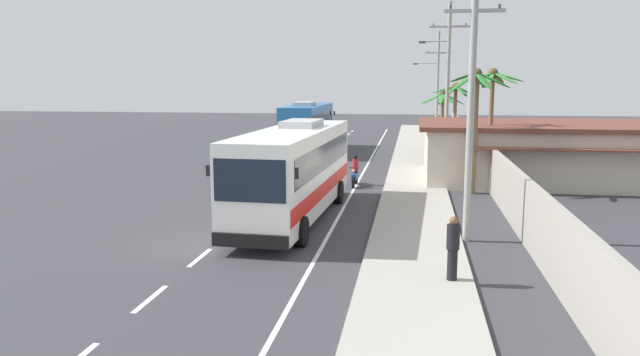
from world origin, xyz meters
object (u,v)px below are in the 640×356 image
at_px(utility_pole_nearest, 471,104).
at_px(palm_third, 492,95).
at_px(coach_bus_foreground, 294,169).
at_px(pedestrian_near_kerb, 453,247).
at_px(utility_pole_mid, 447,81).
at_px(palm_second, 455,101).
at_px(motorcycle_beside_bus, 355,173).
at_px(palm_nearest, 475,110).
at_px(roadside_building, 558,152).
at_px(utility_pole_far, 437,83).
at_px(palm_fourth, 442,106).
at_px(coach_bus_far_lane, 308,126).

xyz_separation_m(utility_pole_nearest, palm_third, (2.10, 11.71, 0.02)).
relative_size(coach_bus_foreground, pedestrian_near_kerb, 6.54).
xyz_separation_m(utility_pole_mid, palm_third, (2.00, -6.40, -0.72)).
distance_m(utility_pole_mid, palm_second, 4.07).
distance_m(motorcycle_beside_bus, utility_pole_mid, 10.26).
bearing_deg(palm_nearest, motorcycle_beside_bus, 167.16).
xyz_separation_m(palm_third, roadside_building, (4.01, 2.18, -3.16)).
height_order(utility_pole_nearest, palm_nearest, utility_pole_nearest).
distance_m(utility_pole_mid, utility_pole_far, 18.11).
xyz_separation_m(palm_nearest, palm_third, (1.06, 2.48, 0.64)).
distance_m(utility_pole_mid, palm_nearest, 9.03).
xyz_separation_m(utility_pole_far, palm_fourth, (0.07, -11.18, -1.60)).
distance_m(palm_second, palm_third, 10.23).
xyz_separation_m(coach_bus_far_lane, utility_pole_mid, (10.18, -7.18, 3.47)).
bearing_deg(coach_bus_far_lane, pedestrian_near_kerb, -72.73).
relative_size(motorcycle_beside_bus, palm_second, 0.36).
distance_m(palm_second, roadside_building, 9.83).
xyz_separation_m(utility_pole_nearest, utility_pole_mid, (0.09, 18.11, 0.74)).
distance_m(pedestrian_near_kerb, utility_pole_mid, 23.28).
height_order(utility_pole_far, roadside_building, utility_pole_far).
xyz_separation_m(utility_pole_far, palm_third, (1.99, -24.51, -0.46)).
height_order(pedestrian_near_kerb, palm_second, palm_second).
height_order(coach_bus_foreground, pedestrian_near_kerb, coach_bus_foreground).
distance_m(motorcycle_beside_bus, pedestrian_near_kerb, 15.89).
bearing_deg(palm_second, palm_third, -83.30).
distance_m(utility_pole_mid, palm_fourth, 7.17).
xyz_separation_m(pedestrian_near_kerb, palm_fourth, (0.94, 29.77, 2.58)).
bearing_deg(coach_bus_far_lane, utility_pole_mid, -35.18).
bearing_deg(utility_pole_far, coach_bus_foreground, -101.36).
bearing_deg(coach_bus_far_lane, roadside_building, -35.14).
distance_m(coach_bus_foreground, motorcycle_beside_bus, 8.31).
relative_size(utility_pole_far, palm_nearest, 1.61).
bearing_deg(utility_pole_mid, palm_nearest, -83.93).
bearing_deg(utility_pole_far, palm_second, -86.82).
height_order(utility_pole_nearest, palm_third, utility_pole_nearest).
height_order(pedestrian_near_kerb, palm_fourth, palm_fourth).
relative_size(utility_pole_far, palm_third, 1.61).
height_order(motorcycle_beside_bus, utility_pole_far, utility_pole_far).
bearing_deg(coach_bus_foreground, palm_nearest, 40.88).
bearing_deg(utility_pole_mid, coach_bus_foreground, -113.47).
xyz_separation_m(coach_bus_foreground, palm_nearest, (7.69, 6.66, 2.12)).
distance_m(coach_bus_foreground, coach_bus_far_lane, 22.97).
height_order(palm_nearest, roadside_building, palm_nearest).
distance_m(pedestrian_near_kerb, palm_second, 26.80).
distance_m(palm_fourth, roadside_building, 12.79).
distance_m(coach_bus_far_lane, roadside_building, 19.81).
bearing_deg(coach_bus_foreground, motorcycle_beside_bus, 77.91).
height_order(pedestrian_near_kerb, utility_pole_mid, utility_pole_mid).
relative_size(utility_pole_nearest, utility_pole_mid, 0.89).
distance_m(coach_bus_foreground, palm_nearest, 10.39).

